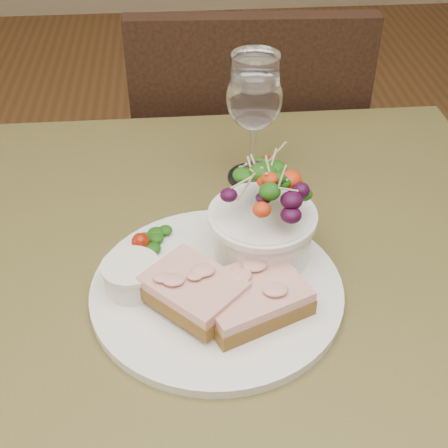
{
  "coord_description": "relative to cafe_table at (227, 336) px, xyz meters",
  "views": [
    {
      "loc": [
        -0.05,
        -0.54,
        1.26
      ],
      "look_at": [
        -0.0,
        0.03,
        0.81
      ],
      "focal_mm": 50.0,
      "sensor_mm": 36.0,
      "label": 1
    }
  ],
  "objects": [
    {
      "name": "cafe_table",
      "position": [
        0.0,
        0.0,
        0.0
      ],
      "size": [
        0.8,
        0.8,
        0.75
      ],
      "color": "#4E4521",
      "rests_on": "ground"
    },
    {
      "name": "garnish",
      "position": [
        -0.09,
        0.06,
        0.12
      ],
      "size": [
        0.05,
        0.04,
        0.02
      ],
      "color": "#123409",
      "rests_on": "dinner_plate"
    },
    {
      "name": "sandwich_front",
      "position": [
        0.02,
        -0.06,
        0.13
      ],
      "size": [
        0.14,
        0.12,
        0.03
      ],
      "rotation": [
        0.0,
        0.0,
        0.41
      ],
      "color": "#4E3115",
      "rests_on": "dinner_plate"
    },
    {
      "name": "ramekin",
      "position": [
        -0.11,
        -0.02,
        0.13
      ],
      "size": [
        0.06,
        0.06,
        0.04
      ],
      "color": "white",
      "rests_on": "dinner_plate"
    },
    {
      "name": "salad_bowl",
      "position": [
        0.04,
        0.03,
        0.17
      ],
      "size": [
        0.12,
        0.12,
        0.13
      ],
      "color": "white",
      "rests_on": "dinner_plate"
    },
    {
      "name": "dinner_plate",
      "position": [
        -0.01,
        -0.02,
        0.11
      ],
      "size": [
        0.29,
        0.29,
        0.01
      ],
      "primitive_type": "cylinder",
      "color": "white",
      "rests_on": "cafe_table"
    },
    {
      "name": "wine_glass",
      "position": [
        0.05,
        0.21,
        0.22
      ],
      "size": [
        0.08,
        0.08,
        0.18
      ],
      "color": "white",
      "rests_on": "cafe_table"
    },
    {
      "name": "chair_far",
      "position": [
        0.09,
        0.62,
        -0.36
      ],
      "size": [
        0.44,
        0.44,
        0.9
      ],
      "rotation": [
        0.0,
        0.0,
        3.09
      ],
      "color": "black",
      "rests_on": "ground"
    },
    {
      "name": "sandwich_back",
      "position": [
        -0.04,
        -0.05,
        0.14
      ],
      "size": [
        0.13,
        0.13,
        0.03
      ],
      "rotation": [
        0.0,
        0.0,
        -0.79
      ],
      "color": "#4E3115",
      "rests_on": "dinner_plate"
    }
  ]
}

